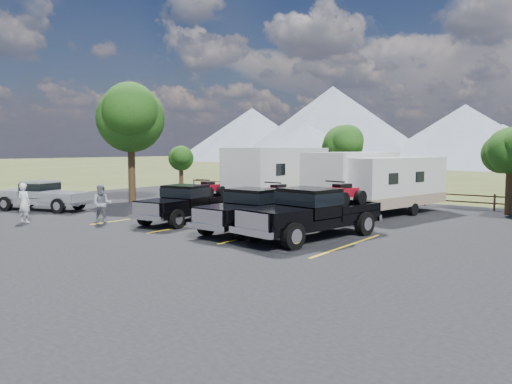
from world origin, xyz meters
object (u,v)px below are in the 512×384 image
Objects in this scene: rig_center at (256,208)px; tree_big_nw at (130,119)px; trailer_left at (279,176)px; trailer_right at (394,185)px; trailer_center at (354,180)px; rig_right at (314,211)px; rig_left at (188,202)px; person_a at (24,203)px; pickup_silver at (43,195)px; person_b at (102,204)px.

tree_big_nw is at bearing 162.53° from rig_center.
rig_center is at bearing -65.93° from trailer_left.
trailer_right is (6.74, 1.23, -0.27)m from trailer_left.
rig_center is 8.95m from trailer_center.
rig_left is at bearing -171.91° from rig_right.
rig_right is 14.13m from person_a.
pickup_silver is 3.12× the size of person_a.
rig_center is 1.04× the size of pickup_silver.
person_b is (-3.05, -10.45, -0.95)m from trailer_left.
rig_left is at bearing -23.95° from tree_big_nw.
rig_left is 7.56m from trailer_left.
trailer_left is at bearing -166.24° from trailer_center.
pickup_silver is at bearing -53.91° from person_a.
person_a is at bearing 167.13° from person_b.
trailer_center is at bearing -142.62° from person_a.
trailer_right reaches higher than pickup_silver.
pickup_silver is at bearing -136.26° from trailer_right.
trailer_right is (6.95, 8.73, 0.65)m from rig_left.
rig_left is 7.89m from person_a.
trailer_left reaches higher than person_a.
trailer_left is at bearing 118.58° from rig_center.
person_a reaches higher than pickup_silver.
trailer_center reaches higher than person_a.
pickup_silver is at bearing -172.87° from rig_center.
person_a is at bearing 31.57° from pickup_silver.
tree_big_nw is 17.90m from rig_right.
rig_center is 0.89× the size of rig_right.
trailer_center reaches higher than pickup_silver.
rig_left is 0.60× the size of trailer_left.
person_b is at bearing 62.46° from pickup_silver.
person_a is at bearing -146.93° from rig_left.
person_b reaches higher than pickup_silver.
tree_big_nw is 1.26× the size of rig_center.
person_a is at bearing -128.82° from trailer_center.
trailer_right is at bearing 74.39° from rig_center.
tree_big_nw reaches higher than trailer_right.
trailer_right is 19.95m from pickup_silver.
person_a is 3.85m from person_b.
person_b is (-2.83, -2.96, -0.03)m from rig_left.
rig_right is at bearing -14.98° from tree_big_nw.
rig_center reaches higher than rig_left.
tree_big_nw is at bearing 149.24° from rig_left.
trailer_center is 17.38m from person_a.
rig_right is 10.49m from trailer_left.
rig_left is 11.18m from trailer_right.
rig_right reaches higher than pickup_silver.
rig_right is 0.67× the size of trailer_left.
trailer_right is at bearing 15.30° from tree_big_nw.
trailer_right is (2.35, 0.08, -0.15)m from trailer_center.
person_a is (-6.06, -5.06, -0.01)m from rig_left.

